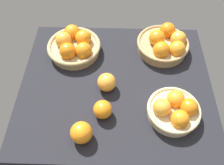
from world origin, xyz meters
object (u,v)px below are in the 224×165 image
(basket_far_left, at_px, (74,46))
(loose_orange_back_gap, at_px, (106,82))
(basket_far_right, at_px, (164,44))
(loose_orange_front_gap, at_px, (102,109))
(loose_orange_side_gap, at_px, (81,133))
(basket_near_right, at_px, (174,110))

(basket_far_left, relative_size, loose_orange_back_gap, 3.16)
(basket_far_right, distance_m, loose_orange_front_gap, 0.46)
(loose_orange_front_gap, height_order, loose_orange_side_gap, loose_orange_side_gap)
(loose_orange_front_gap, distance_m, loose_orange_side_gap, 0.12)
(basket_near_right, relative_size, loose_orange_front_gap, 2.78)
(basket_far_right, relative_size, loose_orange_front_gap, 3.28)
(loose_orange_front_gap, relative_size, loose_orange_back_gap, 0.94)
(basket_far_left, distance_m, loose_orange_front_gap, 0.37)
(basket_near_right, bearing_deg, basket_far_left, 142.22)
(basket_far_right, relative_size, loose_orange_side_gap, 2.96)
(basket_near_right, height_order, loose_orange_back_gap, basket_near_right)
(basket_far_right, distance_m, loose_orange_side_gap, 0.58)
(basket_near_right, bearing_deg, loose_orange_side_gap, -163.58)
(basket_near_right, bearing_deg, basket_far_right, 90.40)
(basket_near_right, xyz_separation_m, loose_orange_back_gap, (-0.27, 0.13, -0.00))
(basket_far_left, distance_m, loose_orange_back_gap, 0.26)
(loose_orange_back_gap, height_order, loose_orange_side_gap, loose_orange_side_gap)
(loose_orange_front_gap, xyz_separation_m, loose_orange_back_gap, (0.01, 0.13, 0.00))
(basket_far_left, bearing_deg, loose_orange_front_gap, -65.62)
(basket_far_right, xyz_separation_m, loose_orange_front_gap, (-0.28, -0.36, -0.01))
(basket_near_right, height_order, loose_orange_front_gap, basket_near_right)
(loose_orange_front_gap, xyz_separation_m, loose_orange_side_gap, (-0.07, -0.10, 0.00))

